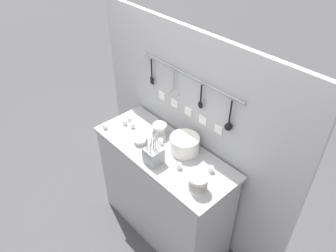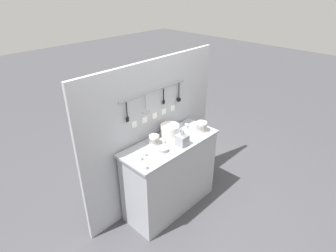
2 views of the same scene
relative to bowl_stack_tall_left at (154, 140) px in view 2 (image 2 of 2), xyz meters
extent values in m
plane|color=#424247|center=(0.16, -0.10, -1.01)|extent=(20.00, 20.00, 0.00)
cube|color=#9EA0A8|center=(0.16, -0.10, -0.07)|extent=(1.23, 0.50, 0.03)
cube|color=#9EA0A8|center=(0.16, -0.10, -0.55)|extent=(1.18, 0.48, 0.93)
cube|color=#A8AAB2|center=(0.16, 0.18, -0.08)|extent=(2.03, 0.04, 1.86)
cylinder|color=#93969E|center=(0.16, 0.15, 0.51)|extent=(0.97, 0.01, 0.01)
sphere|color=#93969E|center=(-0.32, 0.15, 0.51)|extent=(0.02, 0.02, 0.02)
sphere|color=#93969E|center=(0.64, 0.15, 0.51)|extent=(0.02, 0.02, 0.02)
cylinder|color=black|center=(-0.25, 0.14, 0.41)|extent=(0.01, 0.01, 0.17)
cube|color=black|center=(-0.25, 0.14, 0.30)|extent=(0.04, 0.01, 0.06)
cylinder|color=#93969E|center=(-0.25, 0.15, 0.50)|extent=(0.01, 0.01, 0.02)
cylinder|color=#93969E|center=(0.01, 0.14, 0.42)|extent=(0.01, 0.01, 0.16)
torus|color=#93969E|center=(0.01, 0.14, 0.30)|extent=(0.10, 0.10, 0.01)
cylinder|color=#93969E|center=(0.01, 0.15, 0.50)|extent=(0.01, 0.01, 0.02)
cylinder|color=black|center=(0.30, 0.14, 0.42)|extent=(0.01, 0.01, 0.14)
ellipsoid|color=black|center=(0.30, 0.14, 0.33)|extent=(0.04, 0.02, 0.06)
cylinder|color=#93969E|center=(0.30, 0.15, 0.50)|extent=(0.01, 0.01, 0.02)
cylinder|color=black|center=(0.56, 0.14, 0.40)|extent=(0.01, 0.01, 0.19)
sphere|color=black|center=(0.56, 0.14, 0.28)|extent=(0.06, 0.06, 0.06)
cylinder|color=#93969E|center=(0.56, 0.15, 0.50)|extent=(0.01, 0.01, 0.02)
cube|color=white|center=(-0.15, 0.16, 0.19)|extent=(0.07, 0.01, 0.07)
cube|color=white|center=(0.01, 0.16, 0.19)|extent=(0.07, 0.01, 0.07)
cube|color=white|center=(0.16, 0.16, 0.19)|extent=(0.07, 0.01, 0.07)
cube|color=white|center=(0.31, 0.16, 0.19)|extent=(0.07, 0.01, 0.07)
cube|color=white|center=(0.47, 0.16, 0.19)|extent=(0.07, 0.01, 0.07)
cylinder|color=silver|center=(0.00, 0.00, -0.03)|extent=(0.11, 0.11, 0.05)
cylinder|color=silver|center=(0.00, 0.00, 0.00)|extent=(0.11, 0.11, 0.05)
cylinder|color=silver|center=(0.00, 0.00, 0.03)|extent=(0.11, 0.11, 0.05)
cylinder|color=silver|center=(0.61, -0.20, -0.03)|extent=(0.13, 0.13, 0.05)
cylinder|color=silver|center=(0.61, -0.20, -0.01)|extent=(0.13, 0.13, 0.05)
cylinder|color=silver|center=(0.61, -0.20, 0.02)|extent=(0.13, 0.13, 0.05)
cylinder|color=silver|center=(0.61, -0.20, 0.04)|extent=(0.13, 0.13, 0.05)
cylinder|color=silver|center=(0.27, 0.01, -0.05)|extent=(0.23, 0.23, 0.01)
cylinder|color=silver|center=(0.27, 0.01, -0.04)|extent=(0.23, 0.23, 0.01)
cylinder|color=silver|center=(0.27, 0.01, -0.03)|extent=(0.23, 0.23, 0.01)
cylinder|color=silver|center=(0.27, 0.01, -0.02)|extent=(0.23, 0.23, 0.01)
cylinder|color=silver|center=(0.27, 0.01, 0.00)|extent=(0.23, 0.23, 0.01)
cylinder|color=silver|center=(0.27, 0.01, 0.01)|extent=(0.23, 0.23, 0.01)
cylinder|color=silver|center=(0.27, 0.01, 0.02)|extent=(0.23, 0.23, 0.01)
cylinder|color=silver|center=(0.27, 0.01, 0.03)|extent=(0.23, 0.23, 0.01)
cylinder|color=silver|center=(0.27, 0.01, 0.04)|extent=(0.23, 0.23, 0.01)
cylinder|color=silver|center=(0.27, 0.01, 0.05)|extent=(0.23, 0.23, 0.01)
cylinder|color=silver|center=(0.27, 0.01, 0.06)|extent=(0.23, 0.23, 0.01)
cylinder|color=silver|center=(0.27, 0.01, 0.07)|extent=(0.23, 0.23, 0.01)
cylinder|color=#93969E|center=(-0.03, -0.18, -0.03)|extent=(0.11, 0.11, 0.04)
cube|color=#93969E|center=(0.20, -0.24, 0.01)|extent=(0.12, 0.12, 0.13)
cylinder|color=#93969E|center=(0.19, -0.24, 0.12)|extent=(0.01, 0.03, 0.21)
cylinder|color=#93969E|center=(0.17, -0.21, 0.12)|extent=(0.03, 0.02, 0.22)
cylinder|color=#93969E|center=(0.22, -0.25, 0.09)|extent=(0.02, 0.01, 0.16)
cylinder|color=#93969E|center=(0.17, -0.28, 0.09)|extent=(0.02, 0.02, 0.17)
cylinder|color=#93969E|center=(0.22, -0.23, 0.10)|extent=(0.02, 0.02, 0.18)
cylinder|color=#C6B793|center=(0.21, -0.20, 0.10)|extent=(0.01, 0.01, 0.18)
cylinder|color=#C6B793|center=(0.22, -0.28, 0.10)|extent=(0.03, 0.02, 0.17)
cylinder|color=#C6B793|center=(0.19, -0.28, 0.09)|extent=(0.03, 0.02, 0.16)
cylinder|color=#C6B793|center=(0.20, -0.23, 0.11)|extent=(0.04, 0.03, 0.20)
cylinder|color=silver|center=(0.56, 0.00, -0.03)|extent=(0.04, 0.04, 0.05)
cylinder|color=silver|center=(-0.24, -0.10, -0.03)|extent=(0.04, 0.04, 0.05)
cylinder|color=silver|center=(0.09, -0.07, -0.03)|extent=(0.04, 0.04, 0.05)
cylinder|color=silver|center=(-0.32, -0.07, -0.03)|extent=(0.04, 0.04, 0.05)
cylinder|color=silver|center=(-0.38, -0.28, -0.03)|extent=(0.04, 0.04, 0.05)
cylinder|color=silver|center=(0.38, -0.15, -0.03)|extent=(0.04, 0.04, 0.05)
cylinder|color=silver|center=(-0.32, -0.12, -0.03)|extent=(0.04, 0.04, 0.05)
camera|label=1|loc=(1.58, -1.36, 1.65)|focal=35.00mm
camera|label=2|loc=(-1.85, -2.00, 1.63)|focal=30.00mm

